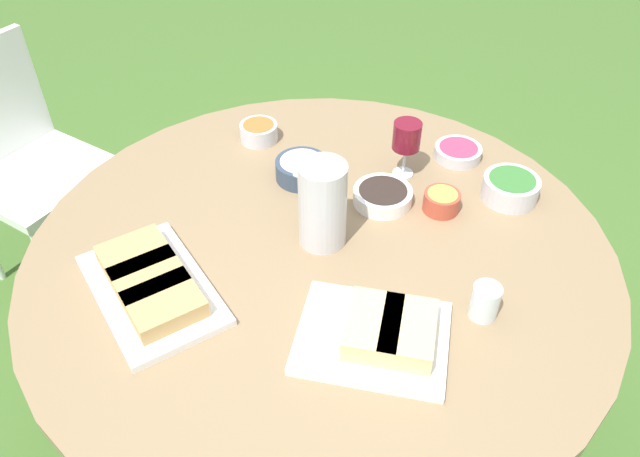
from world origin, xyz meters
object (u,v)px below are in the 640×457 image
(water_pitcher, at_px, (321,204))
(wine_glass, at_px, (407,138))
(dining_table, at_px, (320,268))
(chair_near_left, at_px, (19,152))

(water_pitcher, bearing_deg, wine_glass, -116.17)
(dining_table, bearing_deg, wine_glass, -113.94)
(dining_table, xyz_separation_m, chair_near_left, (1.20, -0.39, -0.10))
(dining_table, distance_m, wine_glass, 0.44)
(dining_table, relative_size, wine_glass, 8.65)
(chair_near_left, height_order, wine_glass, chair_near_left)
(water_pitcher, height_order, wine_glass, water_pitcher)
(chair_near_left, xyz_separation_m, wine_glass, (-1.36, 0.03, 0.30))
(dining_table, distance_m, chair_near_left, 1.27)
(dining_table, bearing_deg, chair_near_left, -18.00)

